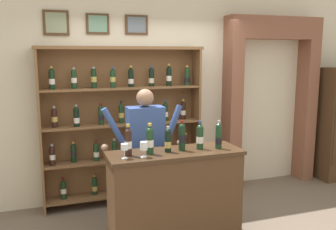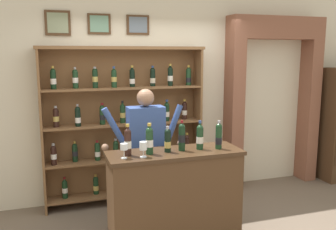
{
  "view_description": "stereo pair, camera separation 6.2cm",
  "coord_description": "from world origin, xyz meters",
  "px_view_note": "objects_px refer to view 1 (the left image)",
  "views": [
    {
      "loc": [
        -1.37,
        -3.47,
        2.04
      ],
      "look_at": [
        -0.13,
        0.16,
        1.38
      ],
      "focal_mm": 39.0,
      "sensor_mm": 36.0,
      "label": 1
    },
    {
      "loc": [
        -1.31,
        -3.49,
        2.04
      ],
      "look_at": [
        -0.13,
        0.16,
        1.38
      ],
      "focal_mm": 39.0,
      "sensor_mm": 36.0,
      "label": 2
    }
  ],
  "objects_px": {
    "wine_shelf": "(123,121)",
    "wine_glass_center": "(125,148)",
    "shopkeeper": "(145,143)",
    "tasting_bottle_chianti": "(182,136)",
    "wine_glass_left": "(144,146)",
    "tasting_bottle_rosso": "(168,140)",
    "tasting_counter": "(175,198)",
    "tasting_bottle_prosecco": "(150,140)",
    "tasting_bottle_vin_santo": "(128,141)",
    "tasting_bottle_riserva": "(200,137)",
    "tasting_bottle_bianco": "(219,136)"
  },
  "relations": [
    {
      "from": "wine_glass_center",
      "to": "shopkeeper",
      "type": "bearing_deg",
      "value": 57.99
    },
    {
      "from": "tasting_bottle_prosecco",
      "to": "tasting_bottle_chianti",
      "type": "distance_m",
      "value": 0.36
    },
    {
      "from": "tasting_bottle_prosecco",
      "to": "tasting_bottle_rosso",
      "type": "height_order",
      "value": "tasting_bottle_prosecco"
    },
    {
      "from": "tasting_bottle_rosso",
      "to": "wine_glass_left",
      "type": "xyz_separation_m",
      "value": [
        -0.29,
        -0.11,
        -0.02
      ]
    },
    {
      "from": "wine_shelf",
      "to": "tasting_bottle_prosecco",
      "type": "xyz_separation_m",
      "value": [
        0.0,
        -1.31,
        0.04
      ]
    },
    {
      "from": "wine_shelf",
      "to": "tasting_bottle_vin_santo",
      "type": "height_order",
      "value": "wine_shelf"
    },
    {
      "from": "shopkeeper",
      "to": "tasting_bottle_riserva",
      "type": "height_order",
      "value": "shopkeeper"
    },
    {
      "from": "tasting_bottle_vin_santo",
      "to": "tasting_counter",
      "type": "bearing_deg",
      "value": 0.54
    },
    {
      "from": "tasting_counter",
      "to": "wine_glass_left",
      "type": "xyz_separation_m",
      "value": [
        -0.37,
        -0.11,
        0.62
      ]
    },
    {
      "from": "tasting_bottle_rosso",
      "to": "tasting_bottle_bianco",
      "type": "xyz_separation_m",
      "value": [
        0.56,
        -0.05,
        0.01
      ]
    },
    {
      "from": "tasting_bottle_vin_santo",
      "to": "tasting_bottle_bianco",
      "type": "height_order",
      "value": "tasting_bottle_vin_santo"
    },
    {
      "from": "tasting_counter",
      "to": "tasting_bottle_prosecco",
      "type": "distance_m",
      "value": 0.72
    },
    {
      "from": "shopkeeper",
      "to": "tasting_bottle_chianti",
      "type": "bearing_deg",
      "value": -62.3
    },
    {
      "from": "tasting_bottle_chianti",
      "to": "tasting_counter",
      "type": "bearing_deg",
      "value": -173.56
    },
    {
      "from": "tasting_counter",
      "to": "tasting_bottle_bianco",
      "type": "xyz_separation_m",
      "value": [
        0.48,
        -0.04,
        0.65
      ]
    },
    {
      "from": "tasting_bottle_riserva",
      "to": "wine_glass_left",
      "type": "height_order",
      "value": "tasting_bottle_riserva"
    },
    {
      "from": "tasting_bottle_prosecco",
      "to": "wine_glass_left",
      "type": "height_order",
      "value": "tasting_bottle_prosecco"
    },
    {
      "from": "tasting_bottle_riserva",
      "to": "wine_shelf",
      "type": "bearing_deg",
      "value": 113.35
    },
    {
      "from": "wine_shelf",
      "to": "wine_glass_center",
      "type": "distance_m",
      "value": 1.41
    },
    {
      "from": "tasting_counter",
      "to": "tasting_bottle_rosso",
      "type": "bearing_deg",
      "value": 175.97
    },
    {
      "from": "tasting_counter",
      "to": "tasting_bottle_riserva",
      "type": "xyz_separation_m",
      "value": [
        0.28,
        -0.0,
        0.65
      ]
    },
    {
      "from": "tasting_bottle_vin_santo",
      "to": "wine_glass_center",
      "type": "distance_m",
      "value": 0.11
    },
    {
      "from": "shopkeeper",
      "to": "tasting_bottle_rosso",
      "type": "xyz_separation_m",
      "value": [
        0.1,
        -0.5,
        0.14
      ]
    },
    {
      "from": "shopkeeper",
      "to": "tasting_bottle_prosecco",
      "type": "bearing_deg",
      "value": -100.45
    },
    {
      "from": "tasting_bottle_vin_santo",
      "to": "tasting_bottle_rosso",
      "type": "bearing_deg",
      "value": 1.39
    },
    {
      "from": "tasting_bottle_rosso",
      "to": "tasting_bottle_chianti",
      "type": "height_order",
      "value": "tasting_bottle_chianti"
    },
    {
      "from": "shopkeeper",
      "to": "tasting_bottle_chianti",
      "type": "distance_m",
      "value": 0.59
    },
    {
      "from": "tasting_bottle_rosso",
      "to": "tasting_bottle_chianti",
      "type": "xyz_separation_m",
      "value": [
        0.16,
        0.0,
        0.03
      ]
    },
    {
      "from": "tasting_bottle_vin_santo",
      "to": "tasting_bottle_rosso",
      "type": "xyz_separation_m",
      "value": [
        0.42,
        0.01,
        -0.02
      ]
    },
    {
      "from": "tasting_bottle_vin_santo",
      "to": "wine_glass_left",
      "type": "xyz_separation_m",
      "value": [
        0.13,
        -0.1,
        -0.04
      ]
    },
    {
      "from": "wine_glass_left",
      "to": "tasting_counter",
      "type": "bearing_deg",
      "value": 16.09
    },
    {
      "from": "tasting_bottle_vin_santo",
      "to": "tasting_bottle_rosso",
      "type": "relative_size",
      "value": 1.18
    },
    {
      "from": "tasting_bottle_riserva",
      "to": "wine_glass_center",
      "type": "distance_m",
      "value": 0.84
    },
    {
      "from": "tasting_bottle_bianco",
      "to": "wine_glass_left",
      "type": "height_order",
      "value": "tasting_bottle_bianco"
    },
    {
      "from": "wine_glass_center",
      "to": "tasting_bottle_riserva",
      "type": "bearing_deg",
      "value": 5.91
    },
    {
      "from": "wine_glass_left",
      "to": "wine_glass_center",
      "type": "height_order",
      "value": "wine_glass_left"
    },
    {
      "from": "wine_shelf",
      "to": "wine_glass_center",
      "type": "bearing_deg",
      "value": -101.21
    },
    {
      "from": "tasting_bottle_vin_santo",
      "to": "tasting_bottle_chianti",
      "type": "bearing_deg",
      "value": 1.35
    },
    {
      "from": "tasting_counter",
      "to": "shopkeeper",
      "type": "relative_size",
      "value": 0.87
    },
    {
      "from": "tasting_bottle_vin_santo",
      "to": "wine_glass_left",
      "type": "relative_size",
      "value": 2.06
    },
    {
      "from": "tasting_bottle_prosecco",
      "to": "tasting_bottle_riserva",
      "type": "relative_size",
      "value": 1.03
    },
    {
      "from": "tasting_bottle_bianco",
      "to": "wine_glass_center",
      "type": "relative_size",
      "value": 2.07
    },
    {
      "from": "tasting_bottle_prosecco",
      "to": "tasting_bottle_bianco",
      "type": "relative_size",
      "value": 1.04
    },
    {
      "from": "wine_shelf",
      "to": "tasting_bottle_chianti",
      "type": "distance_m",
      "value": 1.34
    },
    {
      "from": "wine_shelf",
      "to": "tasting_bottle_prosecco",
      "type": "distance_m",
      "value": 1.31
    },
    {
      "from": "tasting_bottle_rosso",
      "to": "wine_glass_center",
      "type": "relative_size",
      "value": 1.84
    },
    {
      "from": "wine_glass_left",
      "to": "tasting_bottle_rosso",
      "type": "bearing_deg",
      "value": 21.14
    },
    {
      "from": "tasting_bottle_vin_santo",
      "to": "tasting_bottle_prosecco",
      "type": "bearing_deg",
      "value": -2.56
    },
    {
      "from": "shopkeeper",
      "to": "tasting_bottle_vin_santo",
      "type": "xyz_separation_m",
      "value": [
        -0.32,
        -0.51,
        0.16
      ]
    },
    {
      "from": "tasting_bottle_prosecco",
      "to": "tasting_counter",
      "type": "bearing_deg",
      "value": 2.99
    }
  ]
}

